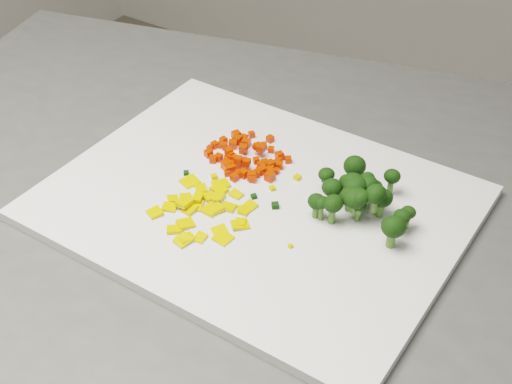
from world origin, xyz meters
The scene contains 132 objects.
cutting_board centered at (-0.13, 0.26, 0.91)m, with size 0.47×0.36×0.01m, color silver.
carrot_pile centered at (-0.18, 0.32, 0.93)m, with size 0.10×0.10×0.03m, color red, non-canonical shape.
pepper_pile centered at (-0.16, 0.21, 0.92)m, with size 0.12×0.12×0.02m, color #DEAB0B, non-canonical shape.
broccoli_pile centered at (-0.02, 0.30, 0.94)m, with size 0.12×0.12×0.06m, color black, non-canonical shape.
carrot_cube_0 centered at (-0.13, 0.34, 0.92)m, with size 0.01×0.01×0.01m, color red.
carrot_cube_1 centered at (-0.19, 0.30, 0.93)m, with size 0.01×0.01×0.01m, color red.
carrot_cube_2 centered at (-0.21, 0.35, 0.92)m, with size 0.01×0.01×0.01m, color red.
carrot_cube_3 centered at (-0.18, 0.30, 0.92)m, with size 0.01×0.01×0.01m, color red.
carrot_cube_4 centered at (-0.17, 0.30, 0.92)m, with size 0.01×0.01×0.01m, color red.
carrot_cube_5 centered at (-0.23, 0.32, 0.92)m, with size 0.01×0.01×0.01m, color red.
carrot_cube_6 centered at (-0.14, 0.32, 0.92)m, with size 0.01×0.01×0.01m, color red.
carrot_cube_7 centered at (-0.18, 0.28, 0.92)m, with size 0.01×0.01×0.01m, color red.
carrot_cube_8 centered at (-0.18, 0.31, 0.92)m, with size 0.01×0.01×0.01m, color red.
carrot_cube_9 centered at (-0.17, 0.28, 0.92)m, with size 0.01×0.01×0.01m, color red.
carrot_cube_10 centered at (-0.14, 0.31, 0.92)m, with size 0.01×0.01×0.01m, color red.
carrot_cube_11 centered at (-0.18, 0.37, 0.92)m, with size 0.01×0.01×0.01m, color red.
carrot_cube_12 centered at (-0.19, 0.30, 0.92)m, with size 0.01×0.01×0.01m, color red.
carrot_cube_13 centered at (-0.17, 0.28, 0.92)m, with size 0.01×0.01×0.01m, color red.
carrot_cube_14 centered at (-0.15, 0.31, 0.92)m, with size 0.01×0.01×0.01m, color red.
carrot_cube_15 centered at (-0.15, 0.29, 0.92)m, with size 0.01×0.01×0.01m, color red.
carrot_cube_16 centered at (-0.18, 0.29, 0.92)m, with size 0.01×0.01×0.01m, color red.
carrot_cube_17 centered at (-0.16, 0.35, 0.92)m, with size 0.01×0.01×0.01m, color red.
carrot_cube_18 centered at (-0.21, 0.33, 0.92)m, with size 0.01×0.01×0.01m, color red.
carrot_cube_19 centered at (-0.18, 0.30, 0.92)m, with size 0.01×0.01×0.01m, color red.
carrot_cube_20 centered at (-0.19, 0.33, 0.92)m, with size 0.01×0.01×0.01m, color red.
carrot_cube_21 centered at (-0.19, 0.30, 0.92)m, with size 0.01×0.01×0.01m, color red.
carrot_cube_22 centered at (-0.20, 0.30, 0.93)m, with size 0.01×0.01×0.01m, color red.
carrot_cube_23 centered at (-0.15, 0.31, 0.92)m, with size 0.01×0.01×0.01m, color red.
carrot_cube_24 centered at (-0.14, 0.33, 0.92)m, with size 0.01×0.01×0.01m, color red.
carrot_cube_25 centered at (-0.15, 0.34, 0.92)m, with size 0.01×0.01×0.01m, color red.
carrot_cube_26 centered at (-0.19, 0.33, 0.92)m, with size 0.01×0.01×0.01m, color red.
carrot_cube_27 centered at (-0.17, 0.35, 0.92)m, with size 0.01×0.01×0.01m, color red.
carrot_cube_28 centered at (-0.14, 0.31, 0.92)m, with size 0.01×0.01×0.01m, color red.
carrot_cube_29 centered at (-0.22, 0.32, 0.92)m, with size 0.01×0.01×0.01m, color red.
carrot_cube_30 centered at (-0.18, 0.33, 0.92)m, with size 0.01×0.01×0.01m, color red.
carrot_cube_31 centered at (-0.14, 0.34, 0.92)m, with size 0.01×0.01×0.01m, color red.
carrot_cube_32 centered at (-0.21, 0.35, 0.92)m, with size 0.01×0.01×0.01m, color red.
carrot_cube_33 centered at (-0.15, 0.33, 0.92)m, with size 0.01×0.01×0.01m, color red.
carrot_cube_34 centered at (-0.20, 0.34, 0.92)m, with size 0.01×0.01×0.01m, color red.
carrot_cube_35 centered at (-0.17, 0.34, 0.92)m, with size 0.01×0.01×0.01m, color red.
carrot_cube_36 centered at (-0.13, 0.30, 0.92)m, with size 0.01×0.01×0.01m, color red.
carrot_cube_37 centered at (-0.14, 0.33, 0.92)m, with size 0.01×0.01×0.01m, color red.
carrot_cube_38 centered at (-0.21, 0.30, 0.92)m, with size 0.01×0.01×0.01m, color red.
carrot_cube_39 centered at (-0.17, 0.32, 0.92)m, with size 0.01×0.01×0.01m, color red.
carrot_cube_40 centered at (-0.18, 0.28, 0.92)m, with size 0.01×0.01×0.01m, color red.
carrot_cube_41 centered at (-0.21, 0.29, 0.92)m, with size 0.01×0.01×0.01m, color red.
carrot_cube_42 centered at (-0.19, 0.30, 0.92)m, with size 0.01×0.01×0.01m, color red.
carrot_cube_43 centered at (-0.20, 0.36, 0.92)m, with size 0.01×0.01×0.01m, color red.
carrot_cube_44 centered at (-0.22, 0.32, 0.92)m, with size 0.01×0.01×0.01m, color red.
carrot_cube_45 centered at (-0.15, 0.32, 0.92)m, with size 0.01×0.01×0.01m, color red.
carrot_cube_46 centered at (-0.23, 0.31, 0.92)m, with size 0.01×0.01×0.01m, color red.
carrot_cube_47 centered at (-0.16, 0.32, 0.92)m, with size 0.01×0.01×0.01m, color red.
carrot_cube_48 centered at (-0.15, 0.30, 0.92)m, with size 0.01×0.01×0.01m, color red.
carrot_cube_49 centered at (-0.22, 0.35, 0.92)m, with size 0.01×0.01×0.01m, color red.
carrot_cube_50 centered at (-0.15, 0.32, 0.92)m, with size 0.01×0.01×0.01m, color red.
carrot_cube_51 centered at (-0.14, 0.33, 0.92)m, with size 0.01×0.01×0.01m, color red.
carrot_cube_52 centered at (-0.17, 0.33, 0.93)m, with size 0.01×0.01×0.01m, color red.
carrot_cube_53 centered at (-0.15, 0.32, 0.92)m, with size 0.01×0.01×0.01m, color red.
carrot_cube_54 centered at (-0.19, 0.29, 0.92)m, with size 0.01×0.01×0.01m, color red.
carrot_cube_55 centered at (-0.13, 0.31, 0.92)m, with size 0.01×0.01×0.01m, color red.
carrot_cube_56 centered at (-0.23, 0.33, 0.92)m, with size 0.01×0.01×0.01m, color red.
carrot_cube_57 centered at (-0.22, 0.32, 0.92)m, with size 0.01×0.01×0.01m, color red.
carrot_cube_58 centered at (-0.20, 0.30, 0.92)m, with size 0.01×0.01×0.01m, color red.
carrot_cube_59 centered at (-0.15, 0.29, 0.92)m, with size 0.01×0.01×0.01m, color red.
carrot_cube_60 centered at (-0.22, 0.30, 0.92)m, with size 0.01×0.01×0.01m, color red.
carrot_cube_61 centered at (-0.15, 0.30, 0.92)m, with size 0.01×0.01×0.01m, color red.
carrot_cube_62 centered at (-0.18, 0.29, 0.92)m, with size 0.01×0.01×0.01m, color red.
carrot_cube_63 centered at (-0.21, 0.34, 0.92)m, with size 0.01×0.01×0.01m, color red.
carrot_cube_64 centered at (-0.16, 0.29, 0.92)m, with size 0.01×0.01×0.01m, color red.
pepper_chunk_0 centered at (-0.18, 0.20, 0.91)m, with size 0.01×0.02×0.00m, color #DEAB0B.
pepper_chunk_1 centered at (-0.18, 0.22, 0.92)m, with size 0.01×0.01×0.00m, color #DEAB0B.
pepper_chunk_2 centered at (-0.12, 0.21, 0.91)m, with size 0.01×0.02×0.00m, color #DEAB0B.
pepper_chunk_3 centered at (-0.15, 0.15, 0.91)m, with size 0.02×0.02×0.00m, color #DEAB0B.
pepper_chunk_4 centered at (-0.15, 0.16, 0.91)m, with size 0.02×0.02×0.00m, color #DEAB0B.
pepper_chunk_5 centered at (-0.14, 0.17, 0.91)m, with size 0.01×0.01×0.00m, color #DEAB0B.
pepper_chunk_6 centered at (-0.17, 0.25, 0.92)m, with size 0.02×0.01×0.01m, color #DEAB0B.
pepper_chunk_7 centered at (-0.19, 0.20, 0.92)m, with size 0.01×0.02×0.01m, color #DEAB0B.
pepper_chunk_8 centered at (-0.13, 0.24, 0.91)m, with size 0.02×0.01×0.00m, color #DEAB0B.
pepper_chunk_9 centered at (-0.19, 0.24, 0.91)m, with size 0.02×0.01×0.00m, color #DEAB0B.
pepper_chunk_10 centered at (-0.18, 0.23, 0.91)m, with size 0.02×0.01×0.00m, color #DEAB0B.
pepper_chunk_11 centered at (-0.17, 0.24, 0.92)m, with size 0.01×0.02×0.01m, color #DEAB0B.
pepper_chunk_12 centered at (-0.20, 0.22, 0.91)m, with size 0.01×0.01×0.00m, color #DEAB0B.
pepper_chunk_13 centered at (-0.15, 0.25, 0.91)m, with size 0.01×0.01×0.00m, color #DEAB0B.
pepper_chunk_14 centered at (-0.12, 0.21, 0.91)m, with size 0.02×0.02×0.00m, color #DEAB0B.
pepper_chunk_15 centered at (-0.12, 0.18, 0.91)m, with size 0.02×0.02×0.00m, color #DEAB0B.
pepper_chunk_16 centered at (-0.14, 0.23, 0.91)m, with size 0.02×0.01×0.00m, color #DEAB0B.
pepper_chunk_17 centered at (-0.18, 0.21, 0.91)m, with size 0.02×0.02×0.00m, color #DEAB0B.
pepper_chunk_18 centered at (-0.17, 0.18, 0.91)m, with size 0.02×0.02×0.00m, color #DEAB0B.
pepper_chunk_19 centered at (-0.13, 0.23, 0.91)m, with size 0.01×0.01×0.00m, color #DEAB0B.
pepper_chunk_20 centered at (-0.20, 0.19, 0.91)m, with size 0.02×0.01×0.00m, color #DEAB0B.
pepper_chunk_21 centered at (-0.16, 0.21, 0.91)m, with size 0.02×0.02×0.00m, color #DEAB0B.
pepper_chunk_22 centered at (-0.13, 0.19, 0.91)m, with size 0.02×0.02×0.00m, color #DEAB0B.
pepper_chunk_23 centered at (-0.17, 0.16, 0.91)m, with size 0.01×0.02×0.00m, color #DEAB0B.
pepper_chunk_24 centered at (-0.18, 0.26, 0.91)m, with size 0.02×0.02×0.00m, color #DEAB0B.
pepper_chunk_25 centered at (-0.15, 0.22, 0.91)m, with size 0.02×0.01×0.00m, color #DEAB0B.
pepper_chunk_26 centered at (-0.21, 0.17, 0.91)m, with size 0.02×0.02×0.00m, color #DEAB0B.
pepper_chunk_27 centered at (-0.21, 0.21, 0.91)m, with size 0.02×0.01×0.00m, color #DEAB0B.
pepper_chunk_28 centered at (-0.13, 0.23, 0.91)m, with size 0.02×0.01×0.00m, color #DEAB0B.
pepper_chunk_29 centered at (-0.21, 0.24, 0.91)m, with size 0.02×0.02×0.00m, color #DEAB0B.
broccoli_floret_0 centered at (-0.05, 0.35, 0.93)m, with size 0.04×0.04×0.04m, color black, non-canonical shape.
broccoli_floret_1 centered at (0.01, 0.31, 0.93)m, with size 0.03×0.03×0.04m, color black, non-canonical shape.
broccoli_floret_2 centered at (-0.03, 0.31, 0.94)m, with size 0.03×0.03×0.03m, color black, non-canonical shape.
broccoli_floret_3 centered at (-0.01, 0.33, 0.92)m, with size 0.02×0.02×0.02m, color black, non-canonical shape.
broccoli_floret_4 centered at (-0.01, 0.34, 0.92)m, with size 0.02×0.02×0.02m, color black, non-canonical shape.
broccoli_floret_5 centered at (-0.02, 0.29, 0.94)m, with size 0.04×0.04×0.03m, color black, non-canonical shape.
broccoli_floret_6 centered at (-0.05, 0.27, 0.93)m, with size 0.03×0.03×0.03m, color black, non-canonical shape.
broccoli_floret_7 centered at (0.04, 0.27, 0.93)m, with size 0.04×0.04×0.04m, color black, non-canonical shape.
broccoli_floret_8 centered at (-0.01, 0.31, 0.94)m, with size 0.03×0.03×0.03m, color black, non-canonical shape.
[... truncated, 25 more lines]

